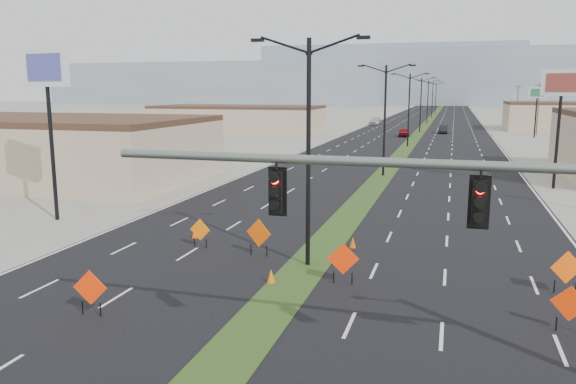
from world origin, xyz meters
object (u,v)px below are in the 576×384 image
(streetlight_5, at_px, (432,98))
(construction_sign_4, at_px, (567,269))
(streetlight_0, at_px, (308,146))
(pole_sign_west, at_px, (47,80))
(streetlight_6, at_px, (436,97))
(cone_2, at_px, (353,243))
(construction_sign_1, at_px, (200,231))
(car_far, at_px, (375,121))
(construction_sign_3, at_px, (343,260))
(construction_sign_2, at_px, (259,234))
(construction_sign_0, at_px, (90,289))
(streetlight_3, at_px, (421,103))
(cone_0, at_px, (348,257))
(cone_3, at_px, (195,233))
(pole_sign_east_far, at_px, (537,97))
(pole_sign_east_near, at_px, (562,92))
(streetlight_2, at_px, (409,108))
(construction_sign_5, at_px, (570,305))
(cone_1, at_px, (271,276))
(streetlight_4, at_px, (428,100))
(streetlight_1, at_px, (385,117))
(signal_mast, at_px, (564,226))
(car_left, at_px, (404,132))

(streetlight_5, relative_size, construction_sign_4, 5.71)
(streetlight_0, distance_m, pole_sign_west, 17.86)
(streetlight_6, relative_size, cone_2, 17.72)
(streetlight_6, relative_size, construction_sign_1, 6.78)
(car_far, bearing_deg, construction_sign_3, -81.39)
(construction_sign_2, height_order, construction_sign_4, construction_sign_2)
(construction_sign_0, xyz_separation_m, construction_sign_2, (3.26, 8.47, 0.10))
(streetlight_3, relative_size, cone_0, 17.32)
(streetlight_5, height_order, cone_3, streetlight_5)
(construction_sign_0, xyz_separation_m, pole_sign_east_far, (24.81, 84.89, 5.70))
(cone_3, bearing_deg, construction_sign_1, -55.38)
(pole_sign_east_near, bearing_deg, streetlight_2, 134.56)
(cone_2, bearing_deg, streetlight_6, 90.51)
(construction_sign_2, bearing_deg, car_far, 109.69)
(streetlight_2, relative_size, construction_sign_5, 6.27)
(car_far, relative_size, cone_1, 9.16)
(construction_sign_1, relative_size, construction_sign_3, 0.85)
(streetlight_0, distance_m, pole_sign_east_near, 28.82)
(streetlight_4, height_order, car_far, streetlight_4)
(streetlight_1, bearing_deg, streetlight_5, 90.00)
(streetlight_4, bearing_deg, construction_sign_5, -85.12)
(construction_sign_2, bearing_deg, pole_sign_east_far, 89.29)
(streetlight_1, xyz_separation_m, cone_2, (1.47, -24.60, -5.14))
(streetlight_3, bearing_deg, construction_sign_2, -91.79)
(streetlight_2, height_order, cone_2, streetlight_2)
(signal_mast, height_order, streetlight_5, streetlight_5)
(pole_sign_east_near, height_order, pole_sign_east_far, pole_sign_east_near)
(cone_2, bearing_deg, construction_sign_3, -84.39)
(car_left, bearing_deg, streetlight_1, -90.49)
(cone_0, bearing_deg, signal_mast, -57.67)
(streetlight_2, height_order, pole_sign_east_near, streetlight_2)
(signal_mast, distance_m, streetlight_3, 94.39)
(streetlight_0, bearing_deg, cone_1, -107.01)
(streetlight_1, height_order, cone_1, streetlight_1)
(cone_2, height_order, cone_3, cone_2)
(construction_sign_4, distance_m, pole_sign_east_near, 26.88)
(signal_mast, xyz_separation_m, cone_1, (-9.40, 7.25, -4.49))
(cone_1, height_order, pole_sign_east_near, pole_sign_east_near)
(construction_sign_1, height_order, pole_sign_east_near, pole_sign_east_near)
(signal_mast, xyz_separation_m, car_left, (-10.56, 83.34, -4.05))
(streetlight_0, xyz_separation_m, construction_sign_4, (10.50, -0.73, -4.38))
(construction_sign_3, bearing_deg, construction_sign_4, -4.42)
(streetlight_2, height_order, car_left, streetlight_2)
(signal_mast, xyz_separation_m, streetlight_4, (-8.56, 122.00, 0.63))
(construction_sign_2, bearing_deg, cone_0, 16.95)
(car_left, bearing_deg, cone_0, -90.12)
(streetlight_6, bearing_deg, streetlight_0, -90.00)
(signal_mast, distance_m, car_far, 116.43)
(pole_sign_west, bearing_deg, construction_sign_1, -7.39)
(cone_0, distance_m, cone_1, 4.42)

